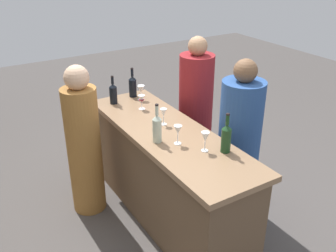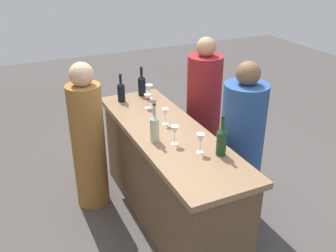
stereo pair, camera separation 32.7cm
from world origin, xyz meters
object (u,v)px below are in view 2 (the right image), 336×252
(wine_glass_near_right, at_px, (165,113))
(wine_glass_far_left, at_px, (147,99))
(person_left_guest, at_px, (241,151))
(wine_bottle_leftmost_olive_green, at_px, (222,140))
(wine_glass_far_center, at_px, (175,131))
(wine_bottle_center_near_black, at_px, (121,91))
(person_center_guest, at_px, (203,118))
(wine_glass_near_center, at_px, (200,139))
(wine_glass_near_left, at_px, (149,89))
(wine_bottle_second_left_clear_pale, at_px, (155,127))
(wine_bottle_second_right_near_black, at_px, (142,85))
(person_right_guest, at_px, (88,142))

(wine_glass_near_right, relative_size, wine_glass_far_left, 1.06)
(person_left_guest, bearing_deg, wine_bottle_leftmost_olive_green, 45.95)
(wine_glass_near_right, relative_size, wine_glass_far_center, 0.94)
(wine_bottle_center_near_black, relative_size, person_center_guest, 0.18)
(wine_glass_near_center, bearing_deg, wine_glass_near_left, -3.74)
(wine_bottle_second_left_clear_pale, relative_size, wine_glass_near_center, 2.04)
(wine_bottle_center_near_black, distance_m, wine_glass_far_left, 0.33)
(wine_bottle_second_right_near_black, xyz_separation_m, person_center_guest, (-0.43, -0.51, -0.32))
(wine_bottle_center_near_black, bearing_deg, wine_bottle_second_left_clear_pale, 177.84)
(wine_glass_near_center, height_order, wine_glass_far_left, wine_glass_near_center)
(wine_bottle_leftmost_olive_green, xyz_separation_m, wine_glass_far_center, (0.30, 0.25, -0.00))
(person_right_guest, bearing_deg, wine_glass_near_right, -21.56)
(wine_bottle_second_left_clear_pale, xyz_separation_m, person_center_guest, (0.58, -0.80, -0.33))
(wine_bottle_second_right_near_black, distance_m, wine_glass_far_left, 0.36)
(person_left_guest, bearing_deg, wine_glass_near_center, 30.92)
(wine_bottle_second_right_near_black, relative_size, person_right_guest, 0.21)
(wine_glass_far_center, bearing_deg, wine_bottle_leftmost_olive_green, -140.67)
(wine_bottle_leftmost_olive_green, height_order, wine_bottle_second_left_clear_pale, wine_bottle_second_left_clear_pale)
(wine_bottle_second_right_near_black, xyz_separation_m, person_left_guest, (-1.13, -0.50, -0.35))
(wine_bottle_second_right_near_black, distance_m, wine_glass_near_center, 1.34)
(wine_bottle_second_left_clear_pale, bearing_deg, person_left_guest, -98.97)
(wine_glass_near_right, bearing_deg, wine_glass_far_center, 166.64)
(wine_glass_near_left, height_order, wine_glass_far_center, wine_glass_far_center)
(wine_bottle_leftmost_olive_green, height_order, wine_bottle_second_right_near_black, wine_bottle_leftmost_olive_green)
(wine_bottle_second_left_clear_pale, xyz_separation_m, wine_glass_near_center, (-0.33, -0.24, -0.01))
(wine_glass_far_left, distance_m, person_left_guest, 1.03)
(wine_bottle_leftmost_olive_green, distance_m, wine_bottle_center_near_black, 1.40)
(wine_bottle_second_right_near_black, relative_size, person_left_guest, 0.20)
(wine_glass_far_center, relative_size, person_center_guest, 0.10)
(wine_glass_far_center, height_order, person_left_guest, person_left_guest)
(wine_bottle_second_right_near_black, relative_size, wine_glass_near_right, 2.04)
(wine_glass_near_center, xyz_separation_m, person_center_guest, (0.91, -0.56, -0.32))
(wine_glass_far_left, bearing_deg, wine_bottle_second_right_near_black, -12.76)
(wine_glass_near_center, height_order, person_left_guest, person_left_guest)
(wine_bottle_leftmost_olive_green, xyz_separation_m, wine_glass_near_left, (1.31, 0.05, -0.01))
(wine_glass_near_right, bearing_deg, wine_bottle_center_near_black, 14.30)
(wine_glass_near_right, relative_size, person_left_guest, 0.10)
(wine_glass_near_center, relative_size, wine_glass_far_left, 1.13)
(person_center_guest, bearing_deg, wine_glass_near_center, 45.86)
(wine_bottle_second_left_clear_pale, distance_m, wine_bottle_second_right_near_black, 1.05)
(wine_bottle_leftmost_olive_green, xyz_separation_m, wine_glass_near_right, (0.67, 0.16, -0.01))
(wine_glass_near_right, bearing_deg, person_center_guest, -60.57)
(wine_glass_far_center, bearing_deg, person_left_guest, -90.54)
(wine_bottle_leftmost_olive_green, distance_m, wine_glass_far_center, 0.39)
(wine_bottle_leftmost_olive_green, relative_size, person_left_guest, 0.21)
(wine_bottle_center_near_black, xyz_separation_m, wine_bottle_second_right_near_black, (0.07, -0.25, 0.01))
(wine_bottle_leftmost_olive_green, bearing_deg, wine_bottle_second_right_near_black, 3.32)
(wine_bottle_second_left_clear_pale, distance_m, wine_glass_far_left, 0.69)
(person_center_guest, bearing_deg, wine_bottle_leftmost_olive_green, 54.28)
(person_left_guest, relative_size, person_right_guest, 1.05)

